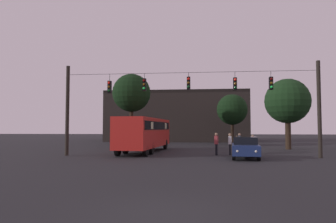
{
  "coord_description": "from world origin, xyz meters",
  "views": [
    {
      "loc": [
        0.95,
        -7.85,
        2.11
      ],
      "look_at": [
        -1.64,
        16.77,
        3.46
      ],
      "focal_mm": 33.38,
      "sensor_mm": 36.0,
      "label": 1
    }
  ],
  "objects_px": {
    "pedestrian_crossing_right": "(237,144)",
    "tree_left_silhouette": "(232,110)",
    "pedestrian_far_side": "(120,142)",
    "tree_behind_building": "(287,101)",
    "pedestrian_trailing": "(253,143)",
    "pedestrian_crossing_center": "(216,142)",
    "pedestrian_near_bus": "(230,143)",
    "tree_right_far": "(132,93)",
    "city_bus": "(145,131)",
    "pedestrian_crossing_left": "(240,142)",
    "car_near_right": "(245,147)"
  },
  "relations": [
    {
      "from": "pedestrian_near_bus",
      "to": "pedestrian_crossing_left",
      "type": "bearing_deg",
      "value": 60.98
    },
    {
      "from": "city_bus",
      "to": "pedestrian_crossing_center",
      "type": "relative_size",
      "value": 6.29
    },
    {
      "from": "pedestrian_crossing_right",
      "to": "tree_right_far",
      "type": "xyz_separation_m",
      "value": [
        -10.98,
        9.16,
        5.38
      ]
    },
    {
      "from": "tree_behind_building",
      "to": "pedestrian_crossing_center",
      "type": "bearing_deg",
      "value": -134.38
    },
    {
      "from": "pedestrian_crossing_center",
      "to": "pedestrian_near_bus",
      "type": "distance_m",
      "value": 1.19
    },
    {
      "from": "pedestrian_crossing_center",
      "to": "tree_behind_building",
      "type": "height_order",
      "value": "tree_behind_building"
    },
    {
      "from": "city_bus",
      "to": "pedestrian_crossing_center",
      "type": "height_order",
      "value": "city_bus"
    },
    {
      "from": "pedestrian_far_side",
      "to": "tree_right_far",
      "type": "height_order",
      "value": "tree_right_far"
    },
    {
      "from": "pedestrian_crossing_left",
      "to": "pedestrian_near_bus",
      "type": "relative_size",
      "value": 0.98
    },
    {
      "from": "city_bus",
      "to": "tree_behind_building",
      "type": "xyz_separation_m",
      "value": [
        13.8,
        5.24,
        3.02
      ]
    },
    {
      "from": "pedestrian_crossing_right",
      "to": "pedestrian_trailing",
      "type": "bearing_deg",
      "value": 2.56
    },
    {
      "from": "city_bus",
      "to": "pedestrian_far_side",
      "type": "distance_m",
      "value": 2.63
    },
    {
      "from": "pedestrian_crossing_right",
      "to": "tree_left_silhouette",
      "type": "relative_size",
      "value": 0.23
    },
    {
      "from": "city_bus",
      "to": "tree_right_far",
      "type": "relative_size",
      "value": 1.31
    },
    {
      "from": "pedestrian_crossing_center",
      "to": "pedestrian_near_bus",
      "type": "bearing_deg",
      "value": 22.18
    },
    {
      "from": "pedestrian_crossing_right",
      "to": "tree_left_silhouette",
      "type": "height_order",
      "value": "tree_left_silhouette"
    },
    {
      "from": "tree_left_silhouette",
      "to": "pedestrian_crossing_right",
      "type": "bearing_deg",
      "value": -94.36
    },
    {
      "from": "pedestrian_trailing",
      "to": "tree_right_far",
      "type": "distance_m",
      "value": 16.18
    },
    {
      "from": "car_near_right",
      "to": "pedestrian_far_side",
      "type": "relative_size",
      "value": 2.55
    },
    {
      "from": "pedestrian_crossing_center",
      "to": "tree_right_far",
      "type": "bearing_deg",
      "value": 131.53
    },
    {
      "from": "car_near_right",
      "to": "pedestrian_crossing_right",
      "type": "bearing_deg",
      "value": 92.09
    },
    {
      "from": "pedestrian_far_side",
      "to": "tree_left_silhouette",
      "type": "bearing_deg",
      "value": 55.38
    },
    {
      "from": "pedestrian_crossing_center",
      "to": "tree_behind_building",
      "type": "xyz_separation_m",
      "value": [
        7.61,
        7.78,
        3.88
      ]
    },
    {
      "from": "car_near_right",
      "to": "tree_right_far",
      "type": "distance_m",
      "value": 17.92
    },
    {
      "from": "car_near_right",
      "to": "pedestrian_trailing",
      "type": "xyz_separation_m",
      "value": [
        1.16,
        3.86,
        0.1
      ]
    },
    {
      "from": "pedestrian_crossing_right",
      "to": "pedestrian_trailing",
      "type": "height_order",
      "value": "pedestrian_trailing"
    },
    {
      "from": "city_bus",
      "to": "tree_left_silhouette",
      "type": "bearing_deg",
      "value": 57.54
    },
    {
      "from": "tree_behind_building",
      "to": "pedestrian_far_side",
      "type": "bearing_deg",
      "value": -156.43
    },
    {
      "from": "pedestrian_far_side",
      "to": "tree_behind_building",
      "type": "height_order",
      "value": "tree_behind_building"
    },
    {
      "from": "city_bus",
      "to": "pedestrian_near_bus",
      "type": "xyz_separation_m",
      "value": [
        7.29,
        -2.09,
        -0.88
      ]
    },
    {
      "from": "pedestrian_crossing_center",
      "to": "tree_right_far",
      "type": "height_order",
      "value": "tree_right_far"
    },
    {
      "from": "car_near_right",
      "to": "pedestrian_near_bus",
      "type": "bearing_deg",
      "value": 104.58
    },
    {
      "from": "pedestrian_near_bus",
      "to": "tree_behind_building",
      "type": "relative_size",
      "value": 0.24
    },
    {
      "from": "pedestrian_crossing_right",
      "to": "pedestrian_near_bus",
      "type": "relative_size",
      "value": 0.87
    },
    {
      "from": "pedestrian_trailing",
      "to": "tree_behind_building",
      "type": "relative_size",
      "value": 0.22
    },
    {
      "from": "pedestrian_near_bus",
      "to": "tree_left_silhouette",
      "type": "height_order",
      "value": "tree_left_silhouette"
    },
    {
      "from": "pedestrian_crossing_center",
      "to": "tree_left_silhouette",
      "type": "height_order",
      "value": "tree_left_silhouette"
    },
    {
      "from": "pedestrian_crossing_left",
      "to": "tree_behind_building",
      "type": "bearing_deg",
      "value": 45.19
    },
    {
      "from": "pedestrian_far_side",
      "to": "tree_right_far",
      "type": "bearing_deg",
      "value": 96.94
    },
    {
      "from": "pedestrian_crossing_left",
      "to": "tree_left_silhouette",
      "type": "bearing_deg",
      "value": 86.66
    },
    {
      "from": "pedestrian_near_bus",
      "to": "pedestrian_trailing",
      "type": "height_order",
      "value": "pedestrian_near_bus"
    },
    {
      "from": "pedestrian_trailing",
      "to": "tree_behind_building",
      "type": "xyz_separation_m",
      "value": [
        4.57,
        6.46,
        3.99
      ]
    },
    {
      "from": "car_near_right",
      "to": "pedestrian_crossing_center",
      "type": "relative_size",
      "value": 2.52
    },
    {
      "from": "car_near_right",
      "to": "pedestrian_crossing_right",
      "type": "xyz_separation_m",
      "value": [
        -0.14,
        3.81,
        0.04
      ]
    },
    {
      "from": "pedestrian_near_bus",
      "to": "tree_left_silhouette",
      "type": "xyz_separation_m",
      "value": [
        1.83,
        16.43,
        3.63
      ]
    },
    {
      "from": "car_near_right",
      "to": "pedestrian_far_side",
      "type": "xyz_separation_m",
      "value": [
        -9.96,
        3.48,
        0.2
      ]
    },
    {
      "from": "pedestrian_trailing",
      "to": "pedestrian_far_side",
      "type": "height_order",
      "value": "pedestrian_far_side"
    },
    {
      "from": "pedestrian_far_side",
      "to": "tree_left_silhouette",
      "type": "xyz_separation_m",
      "value": [
        11.01,
        15.95,
        3.62
      ]
    },
    {
      "from": "city_bus",
      "to": "pedestrian_far_side",
      "type": "relative_size",
      "value": 6.38
    },
    {
      "from": "pedestrian_near_bus",
      "to": "tree_right_far",
      "type": "distance_m",
      "value": 15.29
    }
  ]
}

